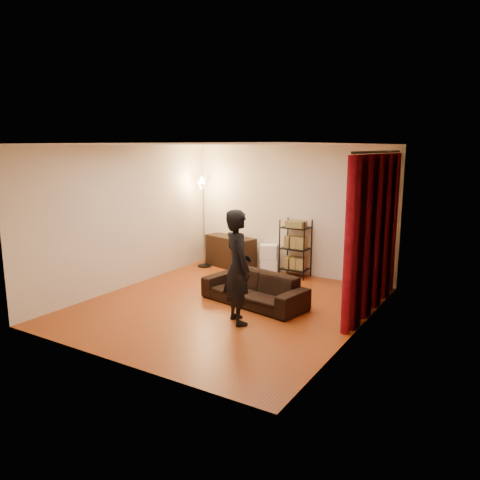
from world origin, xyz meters
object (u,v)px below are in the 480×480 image
Objects in this scene: sofa at (254,289)px; media_cabinet at (230,252)px; storage_boxes at (269,258)px; floor_lamp at (204,222)px; wire_shelf at (295,248)px; person at (238,267)px.

sofa is 2.55m from media_cabinet.
storage_boxes is 1.67m from floor_lamp.
storage_boxes is at bearing 152.62° from wire_shelf.
media_cabinet is 1.98× the size of storage_boxes.
sofa is 1.56× the size of wire_shelf.
sofa is at bearing -36.51° from floor_lamp.
sofa is 3.09× the size of storage_boxes.
floor_lamp reaches higher than sofa.
media_cabinet is at bearing 142.03° from sofa.
wire_shelf reaches higher than sofa.
media_cabinet is at bearing 24.44° from floor_lamp.
floor_lamp is at bearing -6.83° from person.
storage_boxes is (0.92, 0.08, -0.05)m from media_cabinet.
media_cabinet is at bearing 157.59° from wire_shelf.
floor_lamp reaches higher than storage_boxes.
person is (0.21, -0.87, 0.60)m from sofa.
person reaches higher than media_cabinet.
wire_shelf is at bearing 8.03° from floor_lamp.
wire_shelf is at bearing -44.01° from person.
sofa is at bearing -110.39° from wire_shelf.
sofa is 1.06× the size of person.
wire_shelf is at bearing 15.48° from media_cabinet.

